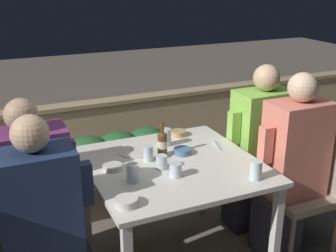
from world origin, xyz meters
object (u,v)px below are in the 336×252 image
Objects in this scene: person_purple_stripe at (37,195)px; beer_bottle at (162,143)px; person_navy_jumper at (47,224)px; person_green_blouse at (257,148)px; chair_left_far at (4,215)px; chair_right_near at (311,179)px; chair_left_near at (10,250)px; person_coral_top at (290,167)px; chair_right_far at (278,159)px.

beer_bottle is at bearing -5.51° from person_purple_stripe.
person_navy_jumper is 0.37m from person_purple_stripe.
beer_bottle is (-0.80, -0.07, 0.20)m from person_green_blouse.
chair_left_far is 2.03m from chair_right_near.
person_navy_jumper reaches higher than chair_right_near.
chair_left_near is 1.00× the size of chair_left_far.
chair_right_far is at bearing 61.87° from person_coral_top.
beer_bottle is at bearing 159.14° from person_coral_top.
person_green_blouse reaches higher than chair_left_far.
beer_bottle is (0.79, 0.29, 0.22)m from person_navy_jumper.
chair_right_far is at bearing 0.00° from person_green_blouse.
person_green_blouse is at bearing -0.36° from chair_left_far.
person_navy_jumper is 5.28× the size of beer_bottle.
chair_left_far is at bearing 168.00° from person_coral_top.
person_navy_jumper reaches higher than chair_left_near.
person_green_blouse is at bearing 11.33° from chair_left_near.
person_green_blouse is 5.43× the size of beer_bottle.
person_coral_top is at bearing -12.00° from chair_left_far.
chair_left_near is at bearing -169.78° from chair_right_far.
beer_bottle is (0.99, 0.29, 0.33)m from chair_left_near.
person_green_blouse is at bearing -180.00° from chair_right_far.
chair_left_near is 1.08m from beer_bottle.
person_navy_jumper is 0.96× the size of person_coral_top.
chair_right_far is at bearing -0.36° from person_purple_stripe.
person_purple_stripe is 5.21× the size of beer_bottle.
chair_left_far is at bearing 180.00° from person_purple_stripe.
person_navy_jumper is at bearing 0.00° from chair_left_near.
chair_right_far is (1.79, 0.36, -0.10)m from person_navy_jumper.
person_navy_jumper reaches higher than chair_right_far.
person_navy_jumper is at bearing -167.29° from person_green_blouse.
beer_bottle is (-1.00, 0.30, 0.33)m from chair_right_near.
person_purple_stripe is 0.94× the size of person_coral_top.
person_green_blouse is at bearing -0.40° from person_purple_stripe.
person_navy_jumper is at bearing 179.62° from chair_right_near.
chair_right_near is 1.00× the size of chair_right_far.
beer_bottle is at bearing -175.31° from person_green_blouse.
person_coral_top is 1.50× the size of chair_right_far.
person_green_blouse is at bearing 4.69° from beer_bottle.
person_purple_stripe reaches higher than chair_left_far.
chair_right_far is (1.99, -0.01, 0.00)m from chair_left_far.
chair_right_far is (0.20, 0.37, -0.13)m from person_coral_top.
person_navy_jumper is 0.97× the size of person_green_blouse.
person_coral_top is (1.79, -0.01, 0.13)m from chair_left_near.
chair_right_near is 0.67× the size of person_coral_top.
chair_right_far is at bearing 89.96° from chair_right_near.
person_coral_top reaches higher than person_green_blouse.
chair_left_near is 0.67× the size of person_coral_top.
person_green_blouse reaches higher than chair_right_far.
chair_left_far is 0.67× the size of person_coral_top.
chair_right_near is (1.99, -0.01, 0.00)m from chair_left_near.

